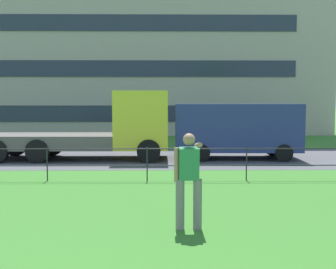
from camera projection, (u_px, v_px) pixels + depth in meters
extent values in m
cube|color=#4C4C51|center=(152.00, 158.00, 17.43)|extent=(80.00, 6.27, 0.01)
cylinder|color=#232328|center=(47.00, 164.00, 12.37)|extent=(0.04, 0.04, 1.00)
cylinder|color=#232328|center=(147.00, 164.00, 12.41)|extent=(0.04, 0.04, 1.00)
cylinder|color=#232328|center=(246.00, 164.00, 12.45)|extent=(0.04, 0.04, 1.00)
cylinder|color=#232328|center=(147.00, 166.00, 12.41)|extent=(29.39, 0.03, 0.03)
cylinder|color=#232328|center=(147.00, 149.00, 12.37)|extent=(29.39, 0.03, 0.03)
cylinder|color=slate|center=(180.00, 205.00, 7.66)|extent=(0.16, 0.16, 0.92)
cylinder|color=slate|center=(198.00, 204.00, 7.67)|extent=(0.16, 0.16, 0.92)
cube|color=#2D7F4C|center=(189.00, 164.00, 7.61)|extent=(0.37, 0.29, 0.60)
sphere|color=#A87A5B|center=(189.00, 139.00, 7.57)|extent=(0.22, 0.22, 0.22)
cylinder|color=#A87A5B|center=(198.00, 145.00, 7.90)|extent=(0.11, 0.63, 0.16)
cylinder|color=#A87A5B|center=(177.00, 165.00, 7.60)|extent=(0.09, 0.09, 0.62)
cube|color=yellow|center=(142.00, 120.00, 17.04)|extent=(2.11, 2.31, 2.30)
cube|color=#283342|center=(164.00, 111.00, 17.03)|extent=(0.13, 1.84, 0.87)
cube|color=#56514C|center=(52.00, 141.00, 17.04)|extent=(5.21, 2.32, 0.56)
cylinder|color=black|center=(150.00, 145.00, 18.19)|extent=(0.90, 0.30, 0.90)
cylinder|color=black|center=(149.00, 151.00, 16.08)|extent=(0.90, 0.30, 0.90)
cylinder|color=black|center=(52.00, 145.00, 18.12)|extent=(0.90, 0.30, 0.90)
cylinder|color=black|center=(38.00, 151.00, 16.01)|extent=(0.90, 0.30, 0.90)
cylinder|color=black|center=(16.00, 145.00, 18.09)|extent=(0.90, 0.30, 0.90)
cube|color=navy|center=(237.00, 127.00, 17.18)|extent=(5.05, 2.10, 1.90)
cube|color=#283342|center=(286.00, 119.00, 17.12)|extent=(0.17, 1.67, 0.76)
cylinder|color=black|center=(272.00, 148.00, 18.16)|extent=(0.69, 0.26, 0.68)
cylinder|color=black|center=(284.00, 153.00, 16.30)|extent=(0.69, 0.26, 0.68)
cylinder|color=black|center=(198.00, 148.00, 18.20)|extent=(0.69, 0.26, 0.68)
cylinder|color=black|center=(201.00, 153.00, 16.34)|extent=(0.69, 0.26, 0.68)
cube|color=#ADA393|center=(95.00, 22.00, 35.86)|extent=(35.22, 15.66, 18.24)
cube|color=#283342|center=(78.00, 114.00, 28.62)|extent=(29.58, 0.06, 1.10)
cube|color=#283342|center=(77.00, 68.00, 28.38)|extent=(29.58, 0.06, 1.10)
cube|color=#283342|center=(77.00, 23.00, 28.14)|extent=(29.58, 0.06, 1.10)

